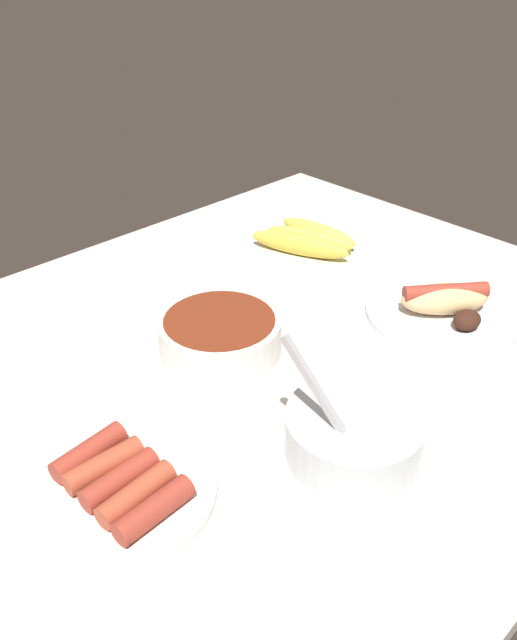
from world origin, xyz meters
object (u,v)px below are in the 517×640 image
bowl_chili (220,334)px  banana_bunch (308,239)px  plate_sausages (121,486)px  plate_hotdog_assembled (444,307)px  bowl_coleslaw (354,432)px

bowl_chili → banana_bunch: bearing=-158.0°
plate_sausages → plate_hotdog_assembled: plate_hotdog_assembled is taller
banana_bunch → plate_sausages: bearing=24.1°
bowl_chili → bowl_coleslaw: bearing=84.8°
plate_sausages → bowl_coleslaw: (-22.43, 12.87, 1.76)cm
banana_bunch → bowl_coleslaw: bearing=47.6°
bowl_coleslaw → plate_hotdog_assembled: bowl_coleslaw is taller
bowl_chili → banana_bunch: 35.66cm
bowl_chili → plate_sausages: bearing=26.8°
banana_bunch → bowl_chili: bearing=22.0°
plate_sausages → bowl_coleslaw: bearing=150.2°
bowl_chili → bowl_coleslaw: 25.46cm
bowl_chili → plate_hotdog_assembled: size_ratio=0.74×
plate_sausages → banana_bunch: bearing=-155.9°
plate_sausages → bowl_coleslaw: 25.92cm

